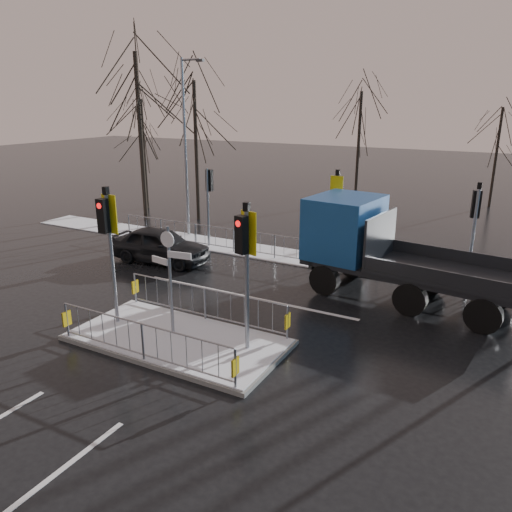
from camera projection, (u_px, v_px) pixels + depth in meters
The scene contains 13 objects.
ground at pixel (178, 342), 13.82m from camera, with size 120.00×120.00×0.00m, color black.
snow_verge at pixel (302, 258), 21.01m from camera, with size 30.00×2.00×0.04m, color white.
lane_markings at pixel (170, 347), 13.54m from camera, with size 8.00×11.38×0.01m.
traffic_island at pixel (177, 329), 13.71m from camera, with size 6.00×3.04×4.15m.
far_kerb_fixtures at pixel (304, 239), 20.15m from camera, with size 18.00×0.65×3.83m.
car_far_lane at pixel (160, 245), 20.41m from camera, with size 1.69×4.20×1.43m, color black.
flatbed_truck at pixel (370, 244), 16.93m from camera, with size 7.25×3.36×3.24m.
tree_near_a at pixel (139, 105), 25.98m from camera, with size 4.75×4.75×8.97m.
tree_near_b at pixel (195, 124), 26.39m from camera, with size 4.00×4.00×7.55m.
tree_near_c at pixel (143, 133), 29.47m from camera, with size 3.50×3.50×6.61m.
tree_far_a at pixel (360, 125), 31.70m from camera, with size 3.75×3.75×7.08m.
tree_far_b at pixel (499, 138), 29.91m from camera, with size 3.25×3.25×6.14m.
street_lamp_left at pixel (186, 142), 23.36m from camera, with size 1.25×0.18×8.20m.
Camera 1 is at (7.88, -9.90, 6.43)m, focal length 35.00 mm.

